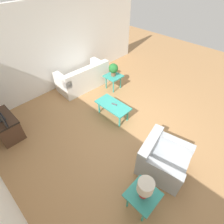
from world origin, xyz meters
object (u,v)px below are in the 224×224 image
Objects in this scene: side_table_plant at (113,78)px; tv_stand_chest at (5,126)px; table_lamp at (145,188)px; coffee_table at (113,106)px; side_table_lamp at (143,196)px; sofa at (84,79)px; armchair at (162,159)px; potted_plant at (113,69)px.

tv_stand_chest is at bearing 81.73° from side_table_plant.
side_table_plant is 3.94m from table_lamp.
coffee_table is 1.90× the size of side_table_lamp.
coffee_table is (-1.80, 0.39, 0.06)m from sofa.
sofa is 1.79× the size of coffee_table.
side_table_plant and side_table_lamp have the same top height.
armchair reaches higher than side_table_lamp.
coffee_table is at bearing 64.96° from armchair.
side_table_lamp is (-0.19, 0.95, 0.12)m from armchair.
tv_stand_chest is (-0.31, 2.79, -0.01)m from sofa.
tv_stand_chest is at bearing 108.48° from armchair.
potted_plant is (2.88, -1.50, 0.45)m from armchair.
table_lamp is at bearing 141.35° from potted_plant.
coffee_table is at bearing 80.65° from sofa.
armchair is at bearing -78.80° from table_lamp.
sofa reaches higher than coffee_table.
coffee_table is 2.52m from side_table_lamp.
table_lamp is (-3.07, 2.45, 0.02)m from potted_plant.
potted_plant is (3.07, -2.45, 0.33)m from side_table_lamp.
tv_stand_chest is 2.13× the size of potted_plant.
potted_plant is at bearing -90.00° from side_table_plant.
side_table_lamp is (-3.07, 2.45, 0.00)m from side_table_plant.
armchair is 1.18× the size of tv_stand_chest.
side_table_lamp is (-2.08, 1.41, 0.04)m from coffee_table.
side_table_plant is 1.21× the size of table_lamp.
side_table_plant is 0.57× the size of tv_stand_chest.
coffee_table is at bearing -121.78° from tv_stand_chest.
table_lamp is (-3.07, 2.45, 0.35)m from side_table_plant.
table_lamp is at bearing 179.81° from armchair.
side_table_plant is at bearing -38.65° from table_lamp.
table_lamp is (-3.88, 1.81, 0.45)m from sofa.
sofa is at bearing -24.97° from side_table_lamp.
armchair is at bearing 152.48° from side_table_plant.
potted_plant is at bearing -46.52° from coffee_table.
armchair is 2.07× the size of side_table_lamp.
potted_plant reaches higher than side_table_lamp.
tv_stand_chest is at bearing 15.47° from side_table_lamp.
coffee_table is (1.89, -0.46, 0.08)m from armchair.
side_table_plant is 3.93m from side_table_lamp.
tv_stand_chest is (0.50, 3.44, -0.11)m from side_table_plant.
tv_stand_chest is (1.49, 2.40, -0.07)m from coffee_table.
sofa reaches higher than armchair.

